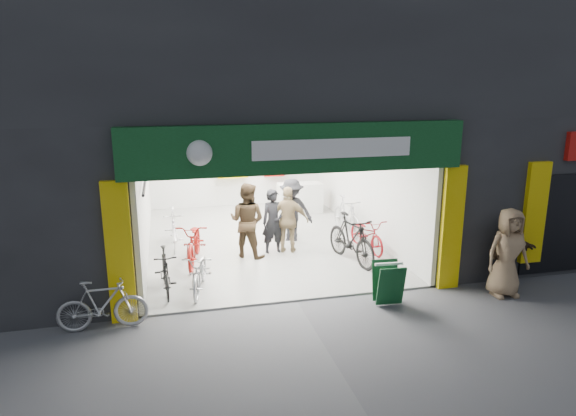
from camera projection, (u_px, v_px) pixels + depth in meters
name	position (u px, v px, depth m)	size (l,w,h in m)	color
ground	(297.00, 302.00, 10.12)	(60.00, 60.00, 0.00)	#56565B
building	(284.00, 77.00, 13.96)	(17.00, 10.27, 8.00)	#232326
bike_left_front	(200.00, 271.00, 10.52)	(0.58, 1.66, 0.87)	#AFB0B4
bike_left_midfront	(165.00, 271.00, 10.43)	(0.44, 1.54, 0.93)	black
bike_left_midback	(195.00, 242.00, 12.09)	(0.70, 2.01, 1.05)	maroon
bike_left_back	(173.00, 229.00, 13.19)	(0.48, 1.70, 1.02)	silver
bike_right_front	(351.00, 239.00, 12.11)	(0.55, 1.96, 1.18)	black
bike_right_mid	(367.00, 234.00, 12.99)	(0.58, 1.68, 0.88)	maroon
bike_right_back	(346.00, 215.00, 14.39)	(0.50, 1.77, 1.06)	#ABABAF
parked_bike	(102.00, 305.00, 8.90)	(0.44, 1.54, 0.93)	#A5A6A9
customer_a	(274.00, 222.00, 12.67)	(0.60, 0.39, 1.65)	black
customer_b	(247.00, 221.00, 12.40)	(0.90, 0.70, 1.86)	#3C2B1B
customer_c	(292.00, 211.00, 13.61)	(1.11, 0.64, 1.72)	black
customer_d	(288.00, 221.00, 12.70)	(1.00, 0.42, 1.70)	#917954
pedestrian_near	(508.00, 252.00, 10.22)	(0.89, 0.58, 1.82)	#937555
pedestrian_far	(508.00, 253.00, 10.69)	(1.39, 0.44, 1.50)	#3A281A
sandwich_board	(388.00, 282.00, 9.93)	(0.57, 0.58, 0.82)	#10401E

